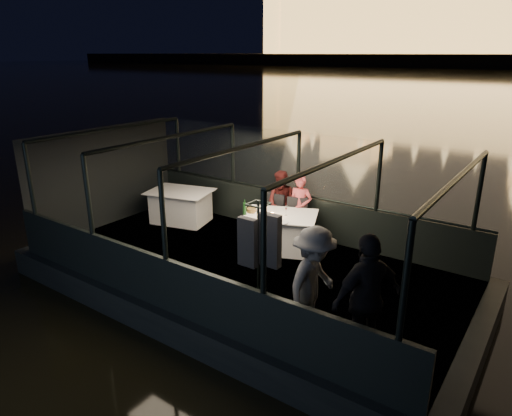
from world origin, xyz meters
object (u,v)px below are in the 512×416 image
Objects in this scene: dining_table_central at (280,232)px; passenger_stripe at (313,283)px; chair_port_left at (271,218)px; passenger_dark at (367,301)px; chair_port_right at (292,223)px; coat_stand at (258,266)px; person_man_maroon at (282,203)px; person_woman_coral at (300,206)px; dining_table_aft at (181,206)px; wine_bottle at (245,208)px.

dining_table_central is 0.86× the size of passenger_stripe.
passenger_dark is (3.33, -2.82, 0.40)m from chair_port_left.
chair_port_right is at bearing 88.62° from dining_table_central.
coat_stand is 1.08× the size of passenger_dark.
passenger_dark is (3.21, -3.09, 0.10)m from person_man_maroon.
dining_table_central is 2.72m from coat_stand.
person_man_maroon is at bearing 119.86° from dining_table_central.
dining_table_aft is at bearing -177.61° from person_woman_coral.
chair_port_right is 0.59m from person_man_maroon.
wine_bottle reaches higher than chair_port_left.
passenger_stripe reaches higher than wine_bottle.
dining_table_aft is at bearing 179.54° from dining_table_central.
dining_table_aft is at bearing -82.68° from passenger_dark.
chair_port_right is at bearing 3.11° from chair_port_left.
person_man_maroon is (-1.54, 3.15, -0.15)m from coat_stand.
passenger_dark is (2.79, -2.37, 0.47)m from dining_table_central.
wine_bottle is (-0.19, -1.14, 0.17)m from person_man_maroon.
passenger_stripe is at bearing 5.75° from coat_stand.
dining_table_aft is 0.76× the size of coat_stand.
passenger_stripe reaches higher than chair_port_left.
person_woman_coral is 0.80× the size of passenger_dark.
chair_port_right is 0.40m from person_woman_coral.
passenger_stripe is 0.94× the size of passenger_dark.
passenger_dark is (1.67, 0.06, -0.05)m from coat_stand.
wine_bottle is (-0.61, -0.87, 0.47)m from chair_port_right.
dining_table_central is 1.01× the size of person_woman_coral.
passenger_dark is (2.76, -3.09, 0.10)m from person_woman_coral.
coat_stand is 1.34× the size of person_woman_coral.
dining_table_aft is 1.00× the size of person_man_maroon.
wine_bottle is (2.24, -0.44, 0.53)m from dining_table_aft.
chair_port_left is at bearing 10.50° from dining_table_aft.
dining_table_central is 0.81× the size of passenger_dark.
passenger_stripe is (2.41, -3.06, 0.10)m from person_man_maroon.
dining_table_aft is (-2.84, 0.02, 0.00)m from dining_table_central.
coat_stand is at bearing -57.75° from passenger_dark.
coat_stand is 1.67m from passenger_dark.
passenger_stripe is (0.87, 0.09, -0.05)m from coat_stand.
person_woman_coral is 0.45m from person_man_maroon.
passenger_dark reaches higher than chair_port_left.
passenger_stripe is at bearing -26.01° from dining_table_aft.
chair_port_left is 3.79m from passenger_stripe.
person_woman_coral reaches higher than dining_table_aft.
person_man_maroon is 1.17m from wine_bottle.
chair_port_right is at bearing -106.69° from person_woman_coral.
person_man_maroon is 0.82× the size of passenger_dark.
dining_table_central is 1.52× the size of chair_port_right.
person_woman_coral reaches higher than dining_table_central.
person_woman_coral is (2.87, 0.70, 0.36)m from dining_table_aft.
chair_port_left is at bearing 41.01° from passenger_stripe.
passenger_dark is at bearing -59.51° from person_woman_coral.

